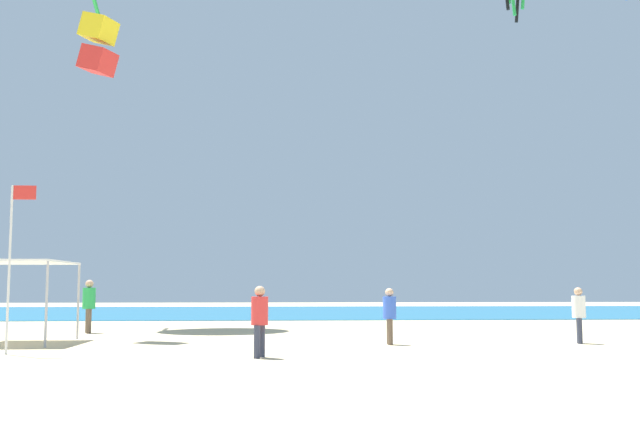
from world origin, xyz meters
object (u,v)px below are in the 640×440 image
Objects in this scene: person_rightmost at (260,316)px; person_far_shore at (579,310)px; person_leftmost at (390,311)px; kite_box_yellow at (98,45)px; canopy_tent at (20,265)px; person_central at (89,302)px; banner_flag at (12,253)px.

person_rightmost is 1.02× the size of person_far_shore.
person_far_shore is at bearing 93.07° from person_leftmost.
canopy_tent is at bearing -12.71° from kite_box_yellow.
person_far_shore is at bearing -131.05° from person_central.
person_far_shore is (15.48, -5.65, -0.16)m from person_central.
person_leftmost is 11.44m from person_central.
person_far_shore is at bearing -46.54° from person_rightmost.
banner_flag is (0.17, -8.12, 1.35)m from person_central.
banner_flag is (1.07, -3.63, 0.19)m from canopy_tent.
person_rightmost is at bearing -42.96° from person_leftmost.
canopy_tent is 1.72× the size of person_central.
person_rightmost is 0.40× the size of banner_flag.
person_leftmost is at bearing -141.05° from person_central.
canopy_tent is at bearing -94.30° from person_leftmost.
banner_flag reaches higher than person_central.
kite_box_yellow is at bearing 96.99° from person_far_shore.
kite_box_yellow reaches higher than canopy_tent.
kite_box_yellow is (0.48, 5.78, 7.28)m from banner_flag.
kite_box_yellow reaches higher than person_leftmost.
kite_box_yellow reaches higher than person_rightmost.
person_leftmost is 5.58m from person_far_shore.
canopy_tent is 7.92m from kite_box_yellow.
person_far_shore is (16.38, -1.17, -1.32)m from canopy_tent.
person_leftmost is at bearing 13.80° from banner_flag.
kite_box_yellow is at bearing 60.57° from person_rightmost.
person_central is at bearing 55.63° from person_rightmost.
person_rightmost is (-3.62, -3.60, 0.03)m from person_leftmost.
person_rightmost is 0.79× the size of kite_box_yellow.
kite_box_yellow is at bearing 85.30° from banner_flag.
canopy_tent is at bearing 106.45° from banner_flag.
banner_flag is 1.96× the size of kite_box_yellow.
canopy_tent is 10.95m from person_leftmost.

